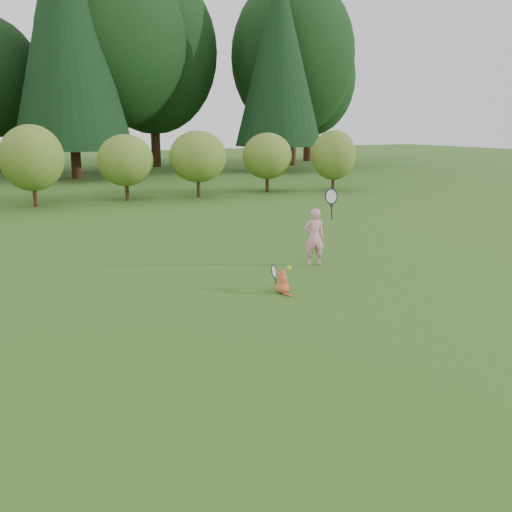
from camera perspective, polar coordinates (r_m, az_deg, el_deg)
ground at (r=8.95m, az=1.35°, el=-5.55°), size 100.00×100.00×0.00m
shrub_row at (r=20.82m, az=-17.07°, el=8.63°), size 28.00×3.00×2.80m
woodland_backdrop at (r=30.96m, az=-22.04°, el=20.96°), size 48.00×10.00×15.00m
child at (r=11.74m, az=5.90°, el=2.06°), size 0.69×0.43×1.76m
cat at (r=9.86m, az=2.64°, el=-2.45°), size 0.39×0.61×0.57m
tennis_ball at (r=8.71m, az=3.32°, el=-1.20°), size 0.07×0.07×0.07m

